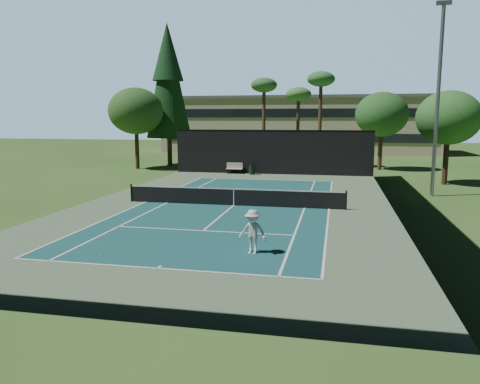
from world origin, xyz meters
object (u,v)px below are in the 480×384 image
Objects in this scene: tennis_net at (234,196)px; tennis_ball_a at (102,255)px; tennis_ball_c at (229,195)px; tennis_ball_d at (173,193)px; park_bench at (234,168)px; trash_bin at (252,169)px; player at (253,232)px; tennis_ball_b at (197,200)px.

tennis_ball_a is (-2.57, -10.89, -0.52)m from tennis_net.
tennis_ball_c is 1.32× the size of tennis_ball_d.
tennis_ball_d is (-2.44, 14.36, -0.00)m from tennis_ball_a.
park_bench is 1.59× the size of trash_bin.
trash_bin is at bearing 96.37° from tennis_net.
trash_bin is (0.86, 26.21, 0.45)m from tennis_ball_a.
player reaches higher than tennis_ball_c.
tennis_ball_a is (-5.39, -1.46, -0.81)m from player.
tennis_ball_d is at bearing 145.39° from tennis_net.
player is 5.64m from tennis_ball_a.
park_bench is (-3.42, 15.74, -0.01)m from tennis_net.
tennis_net is at bearing -83.63° from trash_bin.
tennis_ball_a is 14.56m from tennis_ball_d.
tennis_ball_c is at bearing -79.18° from park_bench.
tennis_ball_c is (-3.90, 12.94, -0.80)m from player.
park_bench is at bearing 82.58° from tennis_ball_d.
tennis_net is 7.68× the size of player.
tennis_net is 11.21m from tennis_ball_a.
tennis_ball_a is 0.04× the size of park_bench.
tennis_ball_c is at bearing -86.96° from trash_bin.
tennis_ball_a is at bearing -80.34° from tennis_ball_d.
tennis_ball_a is 0.07× the size of trash_bin.
tennis_net is 196.47× the size of tennis_ball_a.
player is 25.94m from park_bench.
tennis_ball_c is 0.08× the size of trash_bin.
player reaches higher than trash_bin.
tennis_ball_a reaches higher than tennis_ball_b.
tennis_ball_d is 12.39m from park_bench.
tennis_ball_b is 0.04× the size of park_bench.
tennis_ball_c is 0.05× the size of park_bench.
tennis_ball_a is at bearing -88.18° from park_bench.
park_bench is 1.76m from trash_bin.
park_bench reaches higher than tennis_ball_c.
player is 28.92× the size of tennis_ball_d.
tennis_net reaches higher than tennis_ball_d.
player is at bearing 15.12° from tennis_ball_a.
tennis_ball_b is (-2.65, 1.30, -0.53)m from tennis_net.
tennis_ball_d is at bearing -97.42° from park_bench.
tennis_ball_c is 12.46m from park_bench.
tennis_ball_b reaches higher than tennis_ball_d.
trash_bin is at bearing 88.11° from tennis_ball_a.
park_bench is at bearing 115.25° from player.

